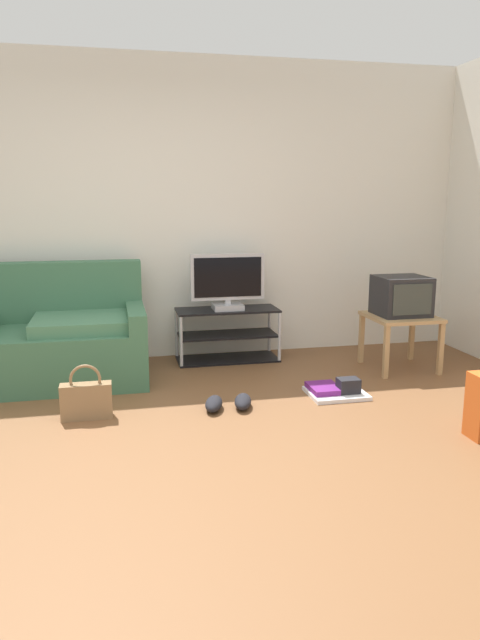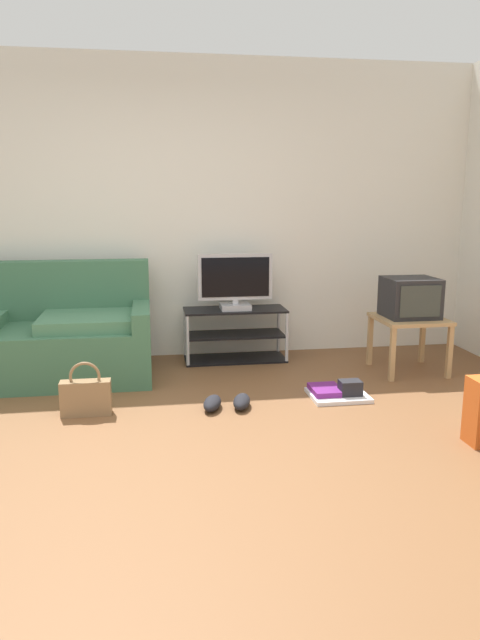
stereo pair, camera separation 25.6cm
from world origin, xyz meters
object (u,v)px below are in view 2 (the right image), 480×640
at_px(couch, 24,338).
at_px(side_table, 409,325).
at_px(tv_stand, 235,335).
at_px(floor_tray, 338,392).
at_px(crt_tv, 410,297).
at_px(flat_tv, 235,282).
at_px(handbag, 86,396).
at_px(sneakers_pair, 227,402).

distance_m(couch, side_table, 3.23).
xyz_separation_m(tv_stand, floor_tray, (0.61, -1.16, -0.20)).
bearing_deg(crt_tv, flat_tv, 158.70).
bearing_deg(couch, handbag, -59.03).
xyz_separation_m(tv_stand, flat_tv, (0.00, -0.02, 0.49)).
bearing_deg(flat_tv, handbag, -134.89).
xyz_separation_m(couch, side_table, (3.21, -0.31, 0.07)).
bearing_deg(flat_tv, floor_tray, -61.84).
bearing_deg(sneakers_pair, crt_tv, 22.73).
bearing_deg(couch, floor_tray, -20.13).
distance_m(couch, tv_stand, 1.82).
height_order(sneakers_pair, floor_tray, floor_tray).
bearing_deg(sneakers_pair, tv_stand, 79.15).
bearing_deg(floor_tray, crt_tv, 35.89).
bearing_deg(tv_stand, floor_tray, -62.30).
xyz_separation_m(flat_tv, floor_tray, (0.61, -1.14, -0.69)).
xyz_separation_m(side_table, handbag, (-2.63, -0.65, -0.27)).
bearing_deg(tv_stand, side_table, -22.64).
height_order(couch, sneakers_pair, couch).
height_order(crt_tv, floor_tray, crt_tv).
bearing_deg(handbag, tv_stand, 45.62).
xyz_separation_m(flat_tv, sneakers_pair, (-0.24, -1.25, -0.68)).
xyz_separation_m(handbag, sneakers_pair, (0.97, -0.02, -0.09)).
distance_m(couch, crt_tv, 3.24).
relative_size(couch, handbag, 5.46).
bearing_deg(side_table, handbag, -166.04).
distance_m(side_table, floor_tray, 1.05).
bearing_deg(crt_tv, couch, 174.70).
xyz_separation_m(crt_tv, floor_tray, (-0.81, -0.58, -0.60)).
bearing_deg(handbag, floor_tray, 2.71).
bearing_deg(side_table, flat_tv, 158.13).
bearing_deg(crt_tv, floor_tray, -144.11).
xyz_separation_m(crt_tv, handbag, (-2.63, -0.67, -0.51)).
xyz_separation_m(tv_stand, side_table, (1.41, -0.59, 0.17)).
bearing_deg(side_table, tv_stand, 157.36).
height_order(couch, floor_tray, couch).
xyz_separation_m(tv_stand, handbag, (-1.22, -1.24, -0.10)).
bearing_deg(floor_tray, sneakers_pair, -172.59).
height_order(tv_stand, flat_tv, flat_tv).
distance_m(flat_tv, handbag, 1.82).
bearing_deg(handbag, flat_tv, 45.11).
xyz_separation_m(couch, sneakers_pair, (1.56, -0.99, -0.29)).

